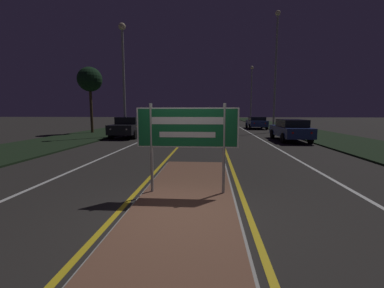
{
  "coord_description": "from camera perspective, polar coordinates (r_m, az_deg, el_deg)",
  "views": [
    {
      "loc": [
        0.55,
        -4.77,
        2.05
      ],
      "look_at": [
        0.0,
        2.7,
        1.08
      ],
      "focal_mm": 24.0,
      "sensor_mm": 36.0,
      "label": 1
    }
  ],
  "objects": [
    {
      "name": "roadside_palm_left",
      "position": [
        25.37,
        -21.76,
        13.08
      ],
      "size": [
        2.17,
        2.17,
        5.87
      ],
      "color": "#4C3823",
      "rests_on": "verge_left"
    },
    {
      "name": "car_receding_0",
      "position": [
        18.85,
        21.03,
        3.03
      ],
      "size": [
        1.89,
        4.82,
        1.47
      ],
      "color": "navy",
      "rests_on": "ground_plane"
    },
    {
      "name": "lane_line_white_left",
      "position": [
        30.21,
        -4.86,
        3.46
      ],
      "size": [
        0.12,
        70.0,
        0.01
      ],
      "color": "silver",
      "rests_on": "ground_plane"
    },
    {
      "name": "car_approaching_0",
      "position": [
        20.79,
        -13.73,
        3.81
      ],
      "size": [
        1.98,
        4.8,
        1.58
      ],
      "color": "black",
      "rests_on": "ground_plane"
    },
    {
      "name": "car_receding_1",
      "position": [
        30.63,
        14.12,
        4.7
      ],
      "size": [
        2.03,
        4.45,
        1.38
      ],
      "color": "navy",
      "rests_on": "ground_plane"
    },
    {
      "name": "centre_line_yellow_right",
      "position": [
        29.85,
        5.67,
        3.4
      ],
      "size": [
        0.12,
        70.0,
        0.01
      ],
      "color": "gold",
      "rests_on": "ground_plane"
    },
    {
      "name": "centre_line_yellow_left",
      "position": [
        29.89,
        0.62,
        3.44
      ],
      "size": [
        0.12,
        70.0,
        0.01
      ],
      "color": "gold",
      "rests_on": "ground_plane"
    },
    {
      "name": "lane_line_white_right",
      "position": [
        30.06,
        11.19,
        3.33
      ],
      "size": [
        0.12,
        70.0,
        0.01
      ],
      "color": "silver",
      "rests_on": "ground_plane"
    },
    {
      "name": "verge_left",
      "position": [
        26.8,
        -17.85,
        2.72
      ],
      "size": [
        5.0,
        100.0,
        0.08
      ],
      "color": "black",
      "rests_on": "ground_plane"
    },
    {
      "name": "edge_line_white_left",
      "position": [
        30.83,
        -10.38,
        3.44
      ],
      "size": [
        0.1,
        70.0,
        0.01
      ],
      "color": "silver",
      "rests_on": "ground_plane"
    },
    {
      "name": "verge_right",
      "position": [
        26.41,
        24.02,
        2.37
      ],
      "size": [
        5.0,
        100.0,
        0.08
      ],
      "color": "black",
      "rests_on": "ground_plane"
    },
    {
      "name": "streetlight_right_far",
      "position": [
        39.41,
        13.06,
        11.89
      ],
      "size": [
        0.47,
        0.47,
        8.52
      ],
      "color": "#9E9E99",
      "rests_on": "ground_plane"
    },
    {
      "name": "streetlight_left_near",
      "position": [
        21.17,
        -15.04,
        16.97
      ],
      "size": [
        0.54,
        0.54,
        8.6
      ],
      "color": "#9E9E99",
      "rests_on": "ground_plane"
    },
    {
      "name": "highway_sign",
      "position": [
        6.01,
        -1.05,
        2.95
      ],
      "size": [
        2.39,
        0.07,
        2.12
      ],
      "color": "#9E9E99",
      "rests_on": "median_island"
    },
    {
      "name": "median_island",
      "position": [
        6.32,
        -1.02,
        -11.13
      ],
      "size": [
        2.25,
        7.52,
        0.1
      ],
      "color": "#999993",
      "rests_on": "ground_plane"
    },
    {
      "name": "streetlight_right_near",
      "position": [
        26.1,
        18.16,
        17.27
      ],
      "size": [
        0.49,
        0.49,
        11.06
      ],
      "color": "#9E9E99",
      "rests_on": "ground_plane"
    },
    {
      "name": "ground_plane",
      "position": [
        5.21,
        -2.26,
        -15.74
      ],
      "size": [
        160.0,
        160.0,
        0.0
      ],
      "primitive_type": "plane",
      "color": "#282623"
    },
    {
      "name": "edge_line_white_right",
      "position": [
        30.57,
        16.79,
        3.22
      ],
      "size": [
        0.1,
        70.0,
        0.01
      ],
      "color": "silver",
      "rests_on": "ground_plane"
    }
  ]
}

